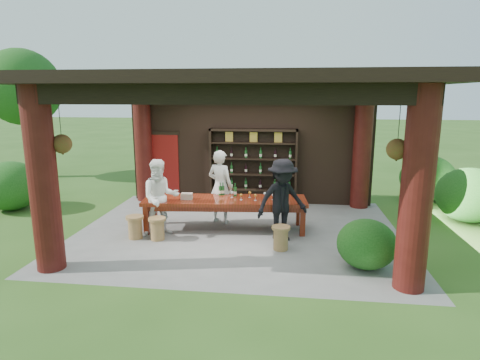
# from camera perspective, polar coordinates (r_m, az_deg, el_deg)

# --- Properties ---
(ground) EXTENTS (90.00, 90.00, 0.00)m
(ground) POSITION_cam_1_polar(r_m,az_deg,el_deg) (9.42, -0.30, -7.36)
(ground) COLOR #2D5119
(ground) RESTS_ON ground
(pavilion) EXTENTS (7.50, 6.00, 3.60)m
(pavilion) POSITION_cam_1_polar(r_m,az_deg,el_deg) (9.37, -0.06, 5.91)
(pavilion) COLOR slate
(pavilion) RESTS_ON ground
(wine_shelf) EXTENTS (2.49, 0.38, 2.19)m
(wine_shelf) POSITION_cam_1_polar(r_m,az_deg,el_deg) (11.49, 1.89, 1.86)
(wine_shelf) COLOR black
(wine_shelf) RESTS_ON ground
(tasting_table) EXTENTS (3.86, 1.31, 0.75)m
(tasting_table) POSITION_cam_1_polar(r_m,az_deg,el_deg) (9.40, -2.15, -3.35)
(tasting_table) COLOR #5A1F0C
(tasting_table) RESTS_ON ground
(stool_near_left) EXTENTS (0.38, 0.38, 0.50)m
(stool_near_left) POSITION_cam_1_polar(r_m,az_deg,el_deg) (9.03, -11.68, -6.71)
(stool_near_left) COLOR olive
(stool_near_left) RESTS_ON ground
(stool_near_right) EXTENTS (0.38, 0.38, 0.50)m
(stool_near_right) POSITION_cam_1_polar(r_m,az_deg,el_deg) (8.35, 5.82, -8.11)
(stool_near_right) COLOR olive
(stool_near_right) RESTS_ON ground
(stool_far_left) EXTENTS (0.39, 0.39, 0.51)m
(stool_far_left) POSITION_cam_1_polar(r_m,az_deg,el_deg) (9.23, -14.69, -6.41)
(stool_far_left) COLOR olive
(stool_far_left) RESTS_ON ground
(host) EXTENTS (0.78, 0.65, 1.82)m
(host) POSITION_cam_1_polar(r_m,az_deg,el_deg) (9.89, -2.82, -0.94)
(host) COLOR beige
(host) RESTS_ON ground
(guest_woman) EXTENTS (1.04, 0.95, 1.74)m
(guest_woman) POSITION_cam_1_polar(r_m,az_deg,el_deg) (9.18, -11.24, -2.46)
(guest_woman) COLOR white
(guest_woman) RESTS_ON ground
(guest_man) EXTENTS (1.34, 1.13, 1.80)m
(guest_man) POSITION_cam_1_polar(r_m,az_deg,el_deg) (8.69, 6.01, -2.89)
(guest_man) COLOR black
(guest_man) RESTS_ON ground
(table_bottles) EXTENTS (0.45, 0.15, 0.31)m
(table_bottles) POSITION_cam_1_polar(r_m,az_deg,el_deg) (9.65, -2.00, -1.30)
(table_bottles) COLOR #194C1E
(table_bottles) RESTS_ON tasting_table
(table_glasses) EXTENTS (1.04, 0.32, 0.15)m
(table_glasses) POSITION_cam_1_polar(r_m,az_deg,el_deg) (9.34, 1.81, -2.26)
(table_glasses) COLOR silver
(table_glasses) RESTS_ON tasting_table
(napkin_basket) EXTENTS (0.28, 0.20, 0.14)m
(napkin_basket) POSITION_cam_1_polar(r_m,az_deg,el_deg) (9.40, -7.58, -2.30)
(napkin_basket) COLOR #BF6672
(napkin_basket) RESTS_ON tasting_table
(shrubs) EXTENTS (16.00, 8.51, 1.36)m
(shrubs) POSITION_cam_1_polar(r_m,az_deg,el_deg) (10.12, 16.82, -3.25)
(shrubs) COLOR #194C14
(shrubs) RESTS_ON ground
(trees) EXTENTS (21.00, 10.50, 4.80)m
(trees) POSITION_cam_1_polar(r_m,az_deg,el_deg) (11.19, 18.31, 12.67)
(trees) COLOR #3F2819
(trees) RESTS_ON ground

